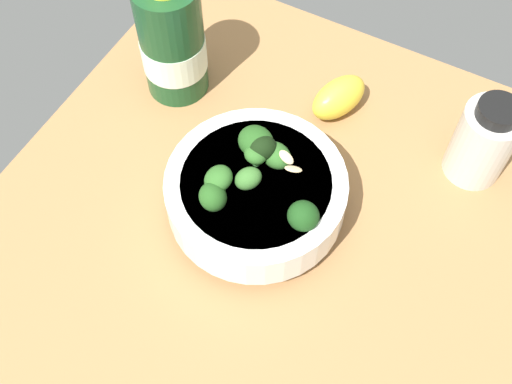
{
  "coord_description": "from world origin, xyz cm",
  "views": [
    {
      "loc": [
        14.56,
        -31.33,
        60.75
      ],
      "look_at": [
        -1.91,
        -0.71,
        4.0
      ],
      "focal_mm": 44.85,
      "sensor_mm": 36.0,
      "label": 1
    }
  ],
  "objects_px": {
    "bowl_of_broccoli": "(256,191)",
    "lemon_wedge": "(336,96)",
    "bottle_short": "(484,141)",
    "bottle_tall": "(172,41)"
  },
  "relations": [
    {
      "from": "bowl_of_broccoli",
      "to": "bottle_short",
      "type": "height_order",
      "value": "bottle_short"
    },
    {
      "from": "bottle_tall",
      "to": "bottle_short",
      "type": "bearing_deg",
      "value": 8.17
    },
    {
      "from": "lemon_wedge",
      "to": "bottle_short",
      "type": "xyz_separation_m",
      "value": [
        0.17,
        -0.0,
        0.03
      ]
    },
    {
      "from": "bowl_of_broccoli",
      "to": "bottle_short",
      "type": "relative_size",
      "value": 1.74
    },
    {
      "from": "bottle_tall",
      "to": "bottle_short",
      "type": "distance_m",
      "value": 0.36
    },
    {
      "from": "bowl_of_broccoli",
      "to": "lemon_wedge",
      "type": "bearing_deg",
      "value": 84.81
    },
    {
      "from": "bowl_of_broccoli",
      "to": "bottle_tall",
      "type": "relative_size",
      "value": 1.08
    },
    {
      "from": "bottle_tall",
      "to": "bowl_of_broccoli",
      "type": "bearing_deg",
      "value": -33.9
    },
    {
      "from": "bowl_of_broccoli",
      "to": "bottle_tall",
      "type": "xyz_separation_m",
      "value": [
        -0.17,
        0.11,
        0.03
      ]
    },
    {
      "from": "bowl_of_broccoli",
      "to": "bottle_tall",
      "type": "height_order",
      "value": "bottle_tall"
    }
  ]
}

